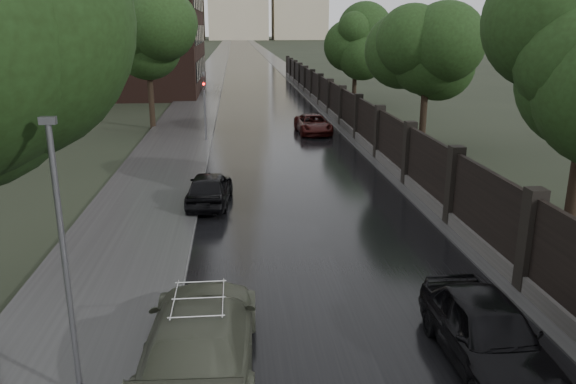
{
  "coord_description": "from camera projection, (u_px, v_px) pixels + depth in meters",
  "views": [
    {
      "loc": [
        -2.54,
        -7.29,
        6.41
      ],
      "look_at": [
        -1.0,
        9.32,
        1.5
      ],
      "focal_mm": 35.0,
      "sensor_mm": 36.0,
      "label": 1
    }
  ],
  "objects": [
    {
      "name": "road",
      "position": [
        242.0,
        47.0,
        190.48
      ],
      "size": [
        8.0,
        420.0,
        0.02
      ],
      "primitive_type": "cube",
      "color": "black",
      "rests_on": "ground"
    },
    {
      "name": "sidewalk_left",
      "position": [
        224.0,
        47.0,
        189.92
      ],
      "size": [
        4.0,
        420.0,
        0.16
      ],
      "primitive_type": "cube",
      "color": "#2D2D2D",
      "rests_on": "ground"
    },
    {
      "name": "verge_right",
      "position": [
        258.0,
        47.0,
        190.96
      ],
      "size": [
        3.0,
        420.0,
        0.08
      ],
      "primitive_type": "cube",
      "color": "#2D2D2D",
      "rests_on": "ground"
    },
    {
      "name": "fence_right",
      "position": [
        337.0,
        107.0,
        39.7
      ],
      "size": [
        0.45,
        75.72,
        2.7
      ],
      "color": "#383533",
      "rests_on": "ground"
    },
    {
      "name": "tree_left_far",
      "position": [
        148.0,
        46.0,
        35.47
      ],
      "size": [
        4.25,
        4.25,
        7.39
      ],
      "color": "black",
      "rests_on": "ground"
    },
    {
      "name": "tree_right_b",
      "position": [
        427.0,
        56.0,
        29.28
      ],
      "size": [
        4.08,
        4.08,
        7.01
      ],
      "color": "black",
      "rests_on": "ground"
    },
    {
      "name": "tree_right_c",
      "position": [
        356.0,
        45.0,
        46.48
      ],
      "size": [
        4.08,
        4.08,
        7.01
      ],
      "color": "black",
      "rests_on": "ground"
    },
    {
      "name": "lamp_post",
      "position": [
        65.0,
        265.0,
        9.2
      ],
      "size": [
        0.25,
        0.12,
        5.11
      ],
      "color": "#59595E",
      "rests_on": "ground"
    },
    {
      "name": "traffic_light",
      "position": [
        205.0,
        101.0,
        31.82
      ],
      "size": [
        0.16,
        0.32,
        4.0
      ],
      "color": "#59595E",
      "rests_on": "ground"
    },
    {
      "name": "volga_sedan",
      "position": [
        201.0,
        336.0,
        10.68
      ],
      "size": [
        2.31,
        5.27,
        1.51
      ],
      "primitive_type": "imported",
      "rotation": [
        0.0,
        0.0,
        3.1
      ],
      "color": "#484B3C",
      "rests_on": "ground"
    },
    {
      "name": "hatchback_left",
      "position": [
        209.0,
        188.0,
        20.91
      ],
      "size": [
        1.81,
        3.9,
        1.29
      ],
      "primitive_type": "imported",
      "rotation": [
        0.0,
        0.0,
        3.06
      ],
      "color": "black",
      "rests_on": "ground"
    },
    {
      "name": "car_right_near",
      "position": [
        487.0,
        332.0,
        10.92
      ],
      "size": [
        1.68,
        4.16,
        1.41
      ],
      "primitive_type": "imported",
      "rotation": [
        0.0,
        0.0,
        0.0
      ],
      "color": "black",
      "rests_on": "ground"
    },
    {
      "name": "car_right_far",
      "position": [
        313.0,
        124.0,
        35.05
      ],
      "size": [
        2.12,
        4.31,
        1.18
      ],
      "primitive_type": "imported",
      "rotation": [
        0.0,
        0.0,
        0.04
      ],
      "color": "black",
      "rests_on": "ground"
    }
  ]
}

